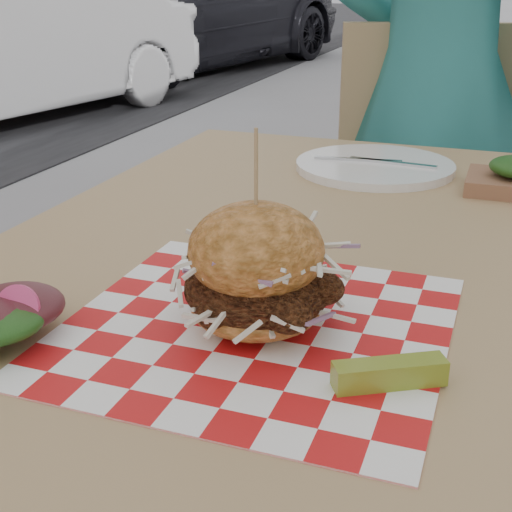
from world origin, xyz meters
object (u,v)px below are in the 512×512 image
at_px(car_dark, 189,7).
at_px(patio_table, 311,306).
at_px(diner, 434,86).
at_px(patio_chair, 401,192).
at_px(sandwich, 256,275).

bearing_deg(car_dark, patio_table, -50.19).
bearing_deg(diner, patio_table, 92.72).
bearing_deg(patio_table, patio_chair, 91.74).
bearing_deg(sandwich, patio_table, 91.02).
xyz_separation_m(diner, sandwich, (-0.02, -1.21, -0.00)).
height_order(car_dark, patio_table, car_dark).
bearing_deg(patio_chair, patio_table, -104.99).
bearing_deg(patio_table, car_dark, 116.00).
bearing_deg(diner, patio_chair, 49.62).
bearing_deg(car_dark, patio_chair, -46.95).
xyz_separation_m(patio_table, sandwich, (0.00, -0.22, 0.13)).
bearing_deg(patio_chair, car_dark, 102.51).
relative_size(patio_table, sandwich, 6.22).
xyz_separation_m(patio_chair, sandwich, (0.03, -1.15, 0.25)).
distance_m(car_dark, patio_table, 7.64).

